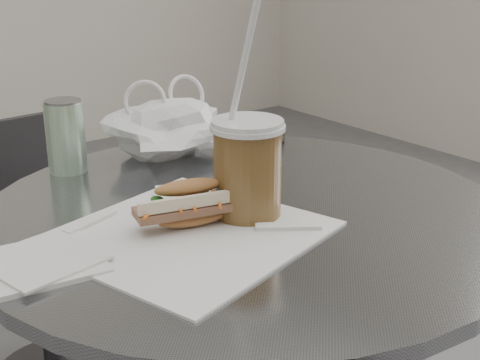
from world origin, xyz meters
TOP-DOWN VIEW (x-y plane):
  - chair_far at (-0.02, 1.04)m, footprint 0.35×0.37m
  - sandwich_paper at (-0.12, 0.17)m, footprint 0.38×0.37m
  - banh_mi at (-0.10, 0.19)m, footprint 0.20×0.12m
  - iced_coffee at (-0.02, 0.17)m, footprint 0.10×0.10m
  - sunglasses at (0.24, 0.41)m, footprint 0.09×0.08m
  - plastic_bag at (0.04, 0.45)m, footprint 0.25×0.22m
  - napkin_stack at (-0.30, 0.20)m, footprint 0.15×0.15m
  - drink_can at (-0.13, 0.51)m, footprint 0.06×0.06m

SIDE VIEW (x-z plane):
  - chair_far at x=-0.02m, z-range -0.03..0.64m
  - sandwich_paper at x=-0.12m, z-range 0.74..0.74m
  - napkin_stack at x=-0.30m, z-range 0.74..0.75m
  - sunglasses at x=0.24m, z-range 0.73..0.78m
  - banh_mi at x=-0.10m, z-range 0.74..0.80m
  - plastic_bag at x=0.04m, z-range 0.74..0.84m
  - drink_can at x=-0.13m, z-range 0.74..0.86m
  - iced_coffee at x=-0.02m, z-range 0.66..0.96m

